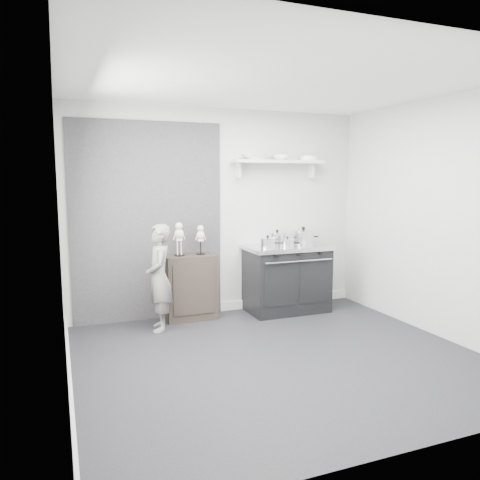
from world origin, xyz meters
The scene contains 15 objects.
ground centered at (0.00, 0.00, 0.00)m, with size 4.00×4.00×0.00m, color black.
room_shell centered at (-0.09, 0.15, 1.64)m, with size 4.02×3.62×2.71m.
wall_shelf centered at (0.80, 1.68, 2.01)m, with size 1.30×0.26×0.24m.
stove centered at (0.85, 1.48, 0.46)m, with size 1.13×0.70×0.90m.
side_cabinet centered at (-0.47, 1.61, 0.41)m, with size 0.64×0.37×0.83m, color black.
child centered at (-0.93, 1.30, 0.63)m, with size 0.46×0.30×1.27m, color slate.
pot_front_left centered at (0.50, 1.36, 0.97)m, with size 0.29×0.21×0.17m.
pot_back_left centered at (0.77, 1.62, 0.99)m, with size 0.32×0.23×0.20m.
pot_back_right centered at (1.16, 1.59, 0.99)m, with size 0.39×0.30×0.23m.
pot_front_center centered at (0.77, 1.32, 0.96)m, with size 0.27×0.18×0.15m.
skeleton_full centered at (-0.60, 1.61, 1.07)m, with size 0.14×0.09×0.49m, color silver, non-canonical shape.
skeleton_torso centered at (-0.32, 1.61, 1.05)m, with size 0.12×0.08×0.43m, color silver, non-canonical shape.
bowl_large centered at (0.46, 1.67, 2.08)m, with size 0.33×0.33×0.08m, color white.
bowl_small centered at (0.83, 1.67, 2.07)m, with size 0.22×0.22×0.07m, color white.
plate_stack centered at (1.26, 1.67, 2.07)m, with size 0.24×0.24×0.06m, color white.
Camera 1 is at (-2.01, -4.08, 1.80)m, focal length 35.00 mm.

